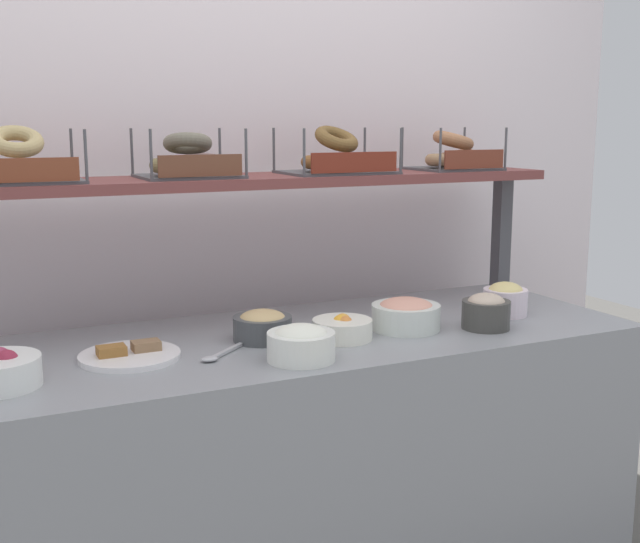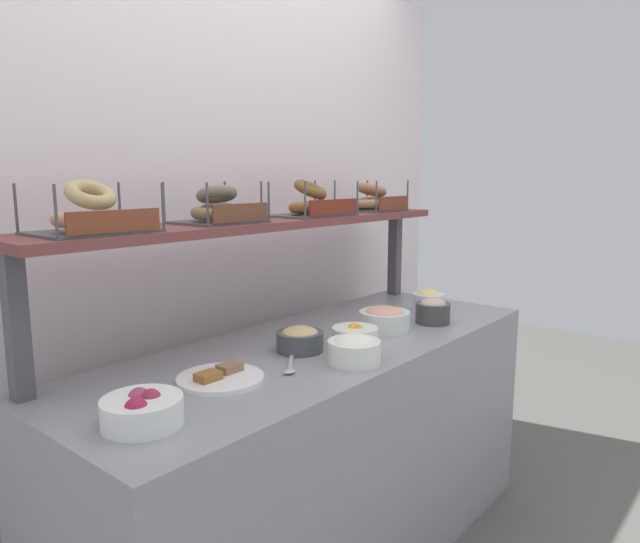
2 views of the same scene
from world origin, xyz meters
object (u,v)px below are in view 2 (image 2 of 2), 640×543
bagel_basket_everything (372,201)px  serving_plate_white (220,378)px  bowl_fruit_salad (355,334)px  serving_spoon_near_plate (290,367)px  bagel_basket_cinnamon_raisin (311,204)px  bowl_egg_salad (429,301)px  bagel_basket_poppy (217,209)px  bagel_basket_sesame (92,216)px  bowl_lox_spread (385,318)px  bowl_cream_cheese (354,349)px  bowl_tuna_salad (433,311)px  bowl_beet_salad (142,410)px  bowl_hummus (300,339)px

bagel_basket_everything → serving_plate_white: bearing=-166.3°
serving_plate_white → bagel_basket_everything: bagel_basket_everything is taller
bowl_fruit_salad → serving_spoon_near_plate: bowl_fruit_salad is taller
bowl_fruit_salad → bagel_basket_cinnamon_raisin: bearing=66.0°
bowl_egg_salad → bagel_basket_poppy: 1.05m
serving_spoon_near_plate → bagel_basket_everything: bearing=21.1°
bowl_egg_salad → bagel_basket_sesame: bearing=167.0°
bowl_egg_salad → bagel_basket_sesame: bagel_basket_sesame is taller
serving_plate_white → bagel_basket_poppy: 0.60m
bowl_fruit_salad → bagel_basket_everything: (0.59, 0.35, 0.45)m
bagel_basket_sesame → bagel_basket_cinnamon_raisin: (0.93, -0.01, 0.00)m
bowl_egg_salad → serving_spoon_near_plate: (-0.95, -0.05, -0.04)m
bowl_lox_spread → bowl_fruit_salad: (-0.21, -0.02, -0.02)m
bowl_cream_cheese → serving_spoon_near_plate: 0.22m
bowl_tuna_salad → serving_plate_white: 1.01m
bowl_egg_salad → bowl_cream_cheese: bowl_egg_salad is taller
bowl_fruit_salad → serving_spoon_near_plate: 0.37m
serving_plate_white → serving_spoon_near_plate: 0.22m
bowl_tuna_salad → bagel_basket_sesame: 1.35m
bowl_lox_spread → bowl_cream_cheese: same height
bowl_beet_salad → bagel_basket_sesame: (0.10, 0.37, 0.44)m
bowl_tuna_salad → bowl_fruit_salad: (-0.43, 0.08, -0.02)m
bagel_basket_sesame → bagel_basket_cinnamon_raisin: 0.93m
bowl_fruit_salad → bowl_cream_cheese: bearing=-144.2°
bowl_egg_salad → bagel_basket_poppy: (-0.90, 0.33, 0.43)m
bowl_fruit_salad → bagel_basket_poppy: bagel_basket_poppy is taller
bagel_basket_cinnamon_raisin → bagel_basket_everything: bagel_basket_cinnamon_raisin is taller
bowl_fruit_salad → bagel_basket_sesame: bagel_basket_sesame is taller
bowl_egg_salad → bowl_hummus: bearing=176.1°
bowl_cream_cheese → bagel_basket_cinnamon_raisin: bagel_basket_cinnamon_raisin is taller
bowl_lox_spread → serving_spoon_near_plate: (-0.58, -0.04, -0.04)m
bagel_basket_sesame → bagel_basket_cinnamon_raisin: size_ratio=0.96×
bagel_basket_sesame → bagel_basket_poppy: bagel_basket_sesame is taller
serving_spoon_near_plate → bowl_beet_salad: bearing=-179.6°
bagel_basket_cinnamon_raisin → bowl_egg_salad: bearing=-35.6°
bowl_fruit_salad → serving_spoon_near_plate: (-0.37, -0.02, -0.02)m
bowl_egg_salad → serving_plate_white: bearing=178.3°
bowl_cream_cheese → bagel_basket_sesame: 0.88m
bowl_lox_spread → bagel_basket_everything: size_ratio=0.72×
bowl_egg_salad → bowl_hummus: (-0.78, 0.05, -0.01)m
bowl_beet_salad → serving_plate_white: bearing=16.0°
bowl_tuna_salad → bowl_lox_spread: 0.23m
bagel_basket_cinnamon_raisin → bowl_cream_cheese: bearing=-125.4°
bowl_fruit_salad → bowl_egg_salad: bearing=2.9°
bowl_beet_salad → bowl_fruit_salad: (0.89, 0.03, -0.01)m
bowl_hummus → bagel_basket_sesame: 0.77m
bowl_lox_spread → bagel_basket_everything: bagel_basket_everything is taller
bagel_basket_cinnamon_raisin → serving_plate_white: bearing=-159.2°
bowl_hummus → serving_spoon_near_plate: size_ratio=1.09×
bowl_beet_salad → bowl_fruit_salad: size_ratio=1.17×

